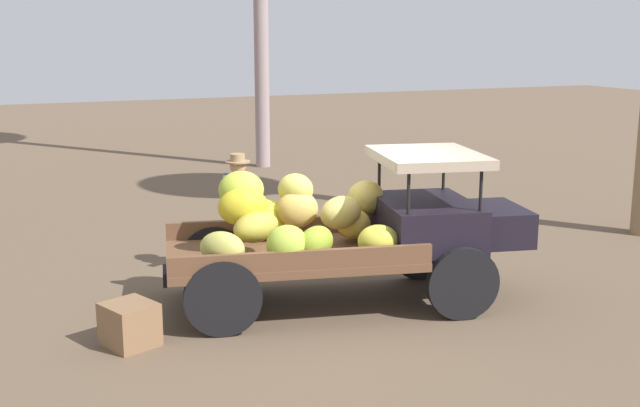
{
  "coord_description": "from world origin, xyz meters",
  "views": [
    {
      "loc": [
        -4.02,
        -8.92,
        3.36
      ],
      "look_at": [
        -0.31,
        -0.17,
        1.29
      ],
      "focal_mm": 45.21,
      "sensor_mm": 36.0,
      "label": 1
    }
  ],
  "objects": [
    {
      "name": "ground_plane",
      "position": [
        0.0,
        0.0,
        0.0
      ],
      "size": [
        60.0,
        60.0,
        0.0
      ],
      "primitive_type": "plane",
      "color": "brown"
    },
    {
      "name": "truck",
      "position": [
        0.11,
        -0.24,
        0.94
      ],
      "size": [
        4.64,
        2.49,
        1.88
      ],
      "rotation": [
        0.0,
        0.0,
        -0.21
      ],
      "color": "black",
      "rests_on": "ground"
    },
    {
      "name": "farmer",
      "position": [
        -0.84,
        1.46,
        0.97
      ],
      "size": [
        0.55,
        0.51,
        1.7
      ],
      "rotation": [
        0.0,
        0.0,
        -1.91
      ],
      "color": "#554E6A",
      "rests_on": "ground"
    },
    {
      "name": "wooden_crate",
      "position": [
        -2.71,
        -0.56,
        0.24
      ],
      "size": [
        0.65,
        0.67,
        0.47
      ],
      "primitive_type": "cube",
      "rotation": [
        0.0,
        0.0,
        1.96
      ],
      "color": "#846141",
      "rests_on": "ground"
    }
  ]
}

